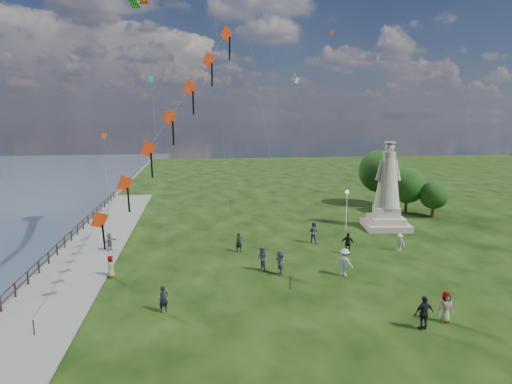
{
  "coord_description": "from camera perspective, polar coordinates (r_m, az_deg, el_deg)",
  "views": [
    {
      "loc": [
        -5.2,
        -22.21,
        10.93
      ],
      "look_at": [
        -1.0,
        8.0,
        5.5
      ],
      "focal_mm": 30.0,
      "sensor_mm": 36.0,
      "label": 1
    }
  ],
  "objects": [
    {
      "name": "person_2",
      "position": [
        30.58,
        11.73,
        -9.15
      ],
      "size": [
        1.34,
        1.32,
        1.92
      ],
      "primitive_type": "imported",
      "rotation": [
        0.0,
        0.0,
        2.37
      ],
      "color": "silver",
      "rests_on": "ground"
    },
    {
      "name": "waterfront",
      "position": [
        34.57,
        -24.68,
        -9.41
      ],
      "size": [
        200.0,
        200.0,
        1.51
      ],
      "color": "#374353",
      "rests_on": "ground"
    },
    {
      "name": "person_9",
      "position": [
        35.22,
        12.11,
        -6.7
      ],
      "size": [
        1.17,
        0.91,
        1.78
      ],
      "primitive_type": "imported",
      "rotation": [
        0.0,
        0.0,
        -0.42
      ],
      "color": "black",
      "rests_on": "ground"
    },
    {
      "name": "red_kite_train",
      "position": [
        26.89,
        -11.67,
        9.0
      ],
      "size": [
        10.96,
        9.35,
        16.9
      ],
      "color": "black",
      "rests_on": "ground"
    },
    {
      "name": "person_6",
      "position": [
        35.06,
        -2.29,
        -6.73
      ],
      "size": [
        0.65,
        0.52,
        1.57
      ],
      "primitive_type": "imported",
      "rotation": [
        0.0,
        0.0,
        0.27
      ],
      "color": "black",
      "rests_on": "ground"
    },
    {
      "name": "person_0",
      "position": [
        25.35,
        -12.21,
        -13.78
      ],
      "size": [
        0.66,
        0.58,
        1.53
      ],
      "primitive_type": "imported",
      "rotation": [
        0.0,
        0.0,
        0.47
      ],
      "color": "black",
      "rests_on": "ground"
    },
    {
      "name": "person_11",
      "position": [
        30.16,
        3.28,
        -9.37
      ],
      "size": [
        0.73,
        1.65,
        1.77
      ],
      "primitive_type": "imported",
      "rotation": [
        0.0,
        0.0,
        4.7
      ],
      "color": "#595960",
      "rests_on": "ground"
    },
    {
      "name": "person_1",
      "position": [
        30.75,
        0.79,
        -8.93
      ],
      "size": [
        0.82,
        1.02,
        1.82
      ],
      "primitive_type": "imported",
      "rotation": [
        0.0,
        0.0,
        -1.21
      ],
      "color": "#595960",
      "rests_on": "ground"
    },
    {
      "name": "statue",
      "position": [
        43.7,
        17.08,
        -0.54
      ],
      "size": [
        4.75,
        4.75,
        8.49
      ],
      "rotation": [
        0.0,
        0.0,
        -0.15
      ],
      "color": "#BFAF90",
      "rests_on": "ground"
    },
    {
      "name": "person_4",
      "position": [
        25.77,
        23.96,
        -13.84
      ],
      "size": [
        0.88,
        0.59,
        1.71
      ],
      "primitive_type": "imported",
      "rotation": [
        0.0,
        0.0,
        -0.09
      ],
      "color": "#595960",
      "rests_on": "ground"
    },
    {
      "name": "person_5",
      "position": [
        37.07,
        -18.91,
        -6.43
      ],
      "size": [
        1.2,
        1.47,
        1.47
      ],
      "primitive_type": "imported",
      "rotation": [
        0.0,
        0.0,
        1.03
      ],
      "color": "#595960",
      "rests_on": "ground"
    },
    {
      "name": "lamppost",
      "position": [
        42.06,
        12.01,
        -1.21
      ],
      "size": [
        0.37,
        0.37,
        3.95
      ],
      "color": "silver",
      "rests_on": "ground"
    },
    {
      "name": "tree_row",
      "position": [
        53.08,
        17.79,
        1.87
      ],
      "size": [
        7.33,
        10.93,
        6.92
      ],
      "color": "#382314",
      "rests_on": "ground"
    },
    {
      "name": "person_7",
      "position": [
        37.78,
        7.67,
        -5.32
      ],
      "size": [
        1.08,
        1.03,
        1.9
      ],
      "primitive_type": "imported",
      "rotation": [
        0.0,
        0.0,
        2.45
      ],
      "color": "#595960",
      "rests_on": "ground"
    },
    {
      "name": "person_8",
      "position": [
        37.2,
        18.58,
        -6.38
      ],
      "size": [
        0.98,
        1.01,
        1.44
      ],
      "primitive_type": "imported",
      "rotation": [
        0.0,
        0.0,
        -0.84
      ],
      "color": "silver",
      "rests_on": "ground"
    },
    {
      "name": "person_3",
      "position": [
        24.49,
        21.5,
        -14.77
      ],
      "size": [
        1.14,
        0.68,
        1.83
      ],
      "primitive_type": "imported",
      "rotation": [
        0.0,
        0.0,
        3.27
      ],
      "color": "black",
      "rests_on": "ground"
    },
    {
      "name": "person_10",
      "position": [
        31.36,
        -18.8,
        -9.38
      ],
      "size": [
        0.51,
        0.78,
        1.53
      ],
      "primitive_type": "imported",
      "rotation": [
        0.0,
        0.0,
        1.51
      ],
      "color": "#595960",
      "rests_on": "ground"
    },
    {
      "name": "small_kites",
      "position": [
        46.7,
        1.43,
        14.05
      ],
      "size": [
        29.51,
        17.34,
        25.61
      ],
      "color": "#1DA2AF",
      "rests_on": "ground"
    }
  ]
}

